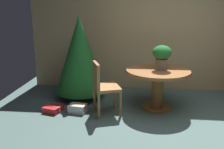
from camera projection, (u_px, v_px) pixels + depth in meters
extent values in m
plane|color=#4C6660|center=(177.00, 134.00, 3.82)|extent=(6.60, 6.60, 0.00)
cube|color=tan|center=(167.00, 31.00, 5.60)|extent=(6.00, 0.10, 2.60)
cylinder|color=brown|center=(156.00, 107.00, 4.76)|extent=(0.51, 0.51, 0.04)
cylinder|color=brown|center=(157.00, 90.00, 4.67)|extent=(0.21, 0.21, 0.63)
cylinder|color=brown|center=(158.00, 71.00, 4.59)|extent=(1.13, 1.13, 0.05)
cylinder|color=#665B51|center=(161.00, 64.00, 4.57)|extent=(0.21, 0.21, 0.20)
ellipsoid|color=#1E6628|center=(162.00, 52.00, 4.51)|extent=(0.33, 0.33, 0.25)
sphere|color=#EAD14C|center=(166.00, 51.00, 4.45)|extent=(0.08, 0.08, 0.08)
sphere|color=#EAD14C|center=(167.00, 49.00, 4.51)|extent=(0.07, 0.07, 0.07)
cylinder|color=#9E6B3D|center=(114.00, 96.00, 4.73)|extent=(0.04, 0.04, 0.44)
cylinder|color=#9E6B3D|center=(121.00, 105.00, 4.34)|extent=(0.04, 0.04, 0.44)
cylinder|color=#9E6B3D|center=(94.00, 98.00, 4.65)|extent=(0.04, 0.04, 0.44)
cylinder|color=#9E6B3D|center=(99.00, 107.00, 4.25)|extent=(0.04, 0.04, 0.44)
cube|color=#9E6B3D|center=(107.00, 88.00, 4.43)|extent=(0.55, 0.57, 0.05)
cube|color=#9E6B3D|center=(96.00, 75.00, 4.33)|extent=(0.19, 0.41, 0.42)
cylinder|color=brown|center=(81.00, 94.00, 5.32)|extent=(0.10, 0.10, 0.13)
cone|color=#1E6628|center=(80.00, 55.00, 5.11)|extent=(0.99, 0.99, 1.51)
sphere|color=#2D51A8|center=(92.00, 62.00, 5.02)|extent=(0.06, 0.06, 0.06)
sphere|color=silver|center=(79.00, 31.00, 5.07)|extent=(0.06, 0.06, 0.06)
sphere|color=red|center=(78.00, 43.00, 5.21)|extent=(0.06, 0.06, 0.06)
sphere|color=silver|center=(83.00, 74.00, 4.90)|extent=(0.04, 0.04, 0.04)
cube|color=silver|center=(78.00, 108.00, 4.57)|extent=(0.32, 0.25, 0.15)
cube|color=gold|center=(78.00, 108.00, 4.57)|extent=(0.30, 0.08, 0.15)
cube|color=red|center=(53.00, 109.00, 4.61)|extent=(0.34, 0.36, 0.10)
cube|color=silver|center=(53.00, 109.00, 4.61)|extent=(0.27, 0.11, 0.10)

